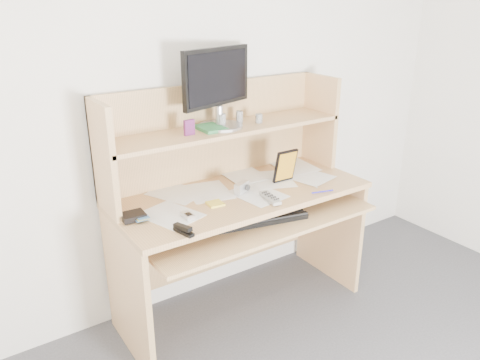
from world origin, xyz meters
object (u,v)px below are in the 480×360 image
desk (233,196)px  tv_remote (270,198)px  keyboard (258,217)px  game_case (285,166)px  monitor (217,85)px

desk → tv_remote: bearing=-77.1°
keyboard → tv_remote: tv_remote is taller
desk → game_case: 0.34m
tv_remote → game_case: bearing=46.0°
keyboard → monitor: bearing=107.7°
desk → monitor: 0.62m
keyboard → game_case: (0.28, 0.14, 0.18)m
tv_remote → game_case: game_case is taller
keyboard → desk: bearing=102.0°
keyboard → monitor: monitor is taller
game_case → monitor: 0.59m
keyboard → tv_remote: 0.12m
tv_remote → game_case: size_ratio=0.89×
keyboard → monitor: 0.72m
keyboard → tv_remote: (0.06, -0.02, 0.10)m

